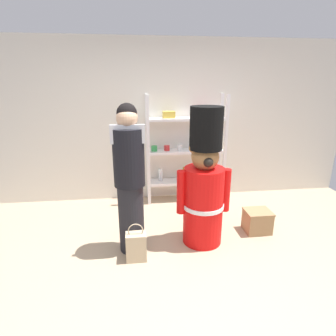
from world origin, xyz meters
The scene contains 7 objects.
ground_plane centered at (0.00, 0.00, 0.00)m, with size 6.40×6.40×0.00m, color tan.
back_wall centered at (0.00, 2.20, 1.30)m, with size 6.40×0.12×2.60m, color silver.
merchandise_shelf centered at (0.37, 1.98, 0.89)m, with size 1.29×0.35×1.76m.
teddy_bear_guard centered at (0.35, 0.64, 0.74)m, with size 0.66×0.50×1.68m.
person_shopper centered at (-0.53, 0.57, 0.91)m, with size 0.36×0.35×1.73m.
shopping_bag centered at (-0.48, 0.35, 0.17)m, with size 0.23×0.16×0.45m.
display_crate centered at (1.14, 0.78, 0.15)m, with size 0.34×0.30×0.30m.
Camera 1 is at (-0.45, -2.39, 1.95)m, focal length 29.65 mm.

